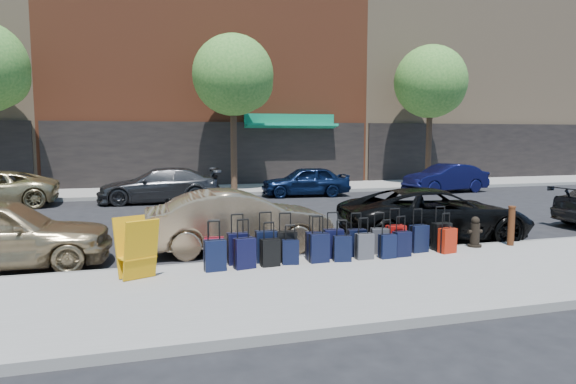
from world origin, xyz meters
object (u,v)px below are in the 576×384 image
object	(u,v)px
car_far_2	(305,181)
suitcase_front_5	(333,243)
car_far_1	(160,185)
car_far_3	(446,178)
car_near_1	(239,221)
car_near_2	(435,214)
fire_hydrant	(475,233)
tree_right	(433,84)
display_rack	(136,249)
bollard	(511,225)
tree_center	(236,77)

from	to	relation	value
car_far_2	suitcase_front_5	bearing A→B (deg)	-9.95
car_far_1	car_far_3	xyz separation A→B (m)	(13.26, 0.06, -0.02)
car_near_1	car_far_1	distance (m)	9.59
car_near_2	car_far_3	size ratio (longest dim) A/B	1.19
fire_hydrant	car_far_3	distance (m)	13.14
tree_right	display_rack	size ratio (longest dim) A/B	6.70
bollard	car_far_3	bearing A→B (deg)	63.23
tree_right	car_far_1	distance (m)	15.28
fire_hydrant	car_far_3	bearing A→B (deg)	59.89
car_far_2	car_far_3	world-z (taller)	car_far_3
car_near_2	car_far_1	world-z (taller)	car_far_1
display_rack	car_near_1	xyz separation A→B (m)	(2.32, 2.31, 0.03)
fire_hydrant	car_far_2	distance (m)	11.74
suitcase_front_5	car_near_2	bearing A→B (deg)	29.30
car_far_1	car_near_2	bearing A→B (deg)	36.08
display_rack	car_far_2	distance (m)	14.24
tree_right	car_far_2	size ratio (longest dim) A/B	1.85
tree_right	car_far_3	world-z (taller)	tree_right
bollard	fire_hydrant	bearing A→B (deg)	173.04
display_rack	car_far_3	bearing A→B (deg)	16.59
suitcase_front_5	car_far_3	bearing A→B (deg)	52.50
car_far_1	display_rack	bearing A→B (deg)	-1.90
tree_center	car_near_2	distance (m)	13.85
fire_hydrant	suitcase_front_5	bearing A→B (deg)	-178.17
tree_center	tree_right	bearing A→B (deg)	0.00
car_far_3	suitcase_front_5	bearing A→B (deg)	-47.98
tree_right	car_far_1	bearing A→B (deg)	-168.20
car_far_1	car_near_1	bearing A→B (deg)	11.01
fire_hydrant	car_far_2	bearing A→B (deg)	91.58
car_near_1	car_far_3	xyz separation A→B (m)	(11.83, 9.54, -0.04)
car_far_2	car_near_1	bearing A→B (deg)	-20.70
display_rack	car_far_3	world-z (taller)	car_far_3
car_far_2	car_near_2	bearing A→B (deg)	6.39
car_near_2	car_far_3	world-z (taller)	car_near_2
suitcase_front_5	car_far_2	size ratio (longest dim) A/B	0.25
car_near_1	car_far_2	size ratio (longest dim) A/B	1.10
display_rack	car_far_1	xyz separation A→B (m)	(0.89, 11.79, 0.01)
tree_right	car_far_2	distance (m)	9.53
suitcase_front_5	car_far_3	distance (m)	15.30
suitcase_front_5	car_near_2	size ratio (longest dim) A/B	0.20
display_rack	car_far_1	size ratio (longest dim) A/B	0.22
car_near_2	tree_right	bearing A→B (deg)	-24.26
fire_hydrant	display_rack	distance (m)	7.50
tree_center	fire_hydrant	size ratio (longest dim) A/B	10.32
tree_center	fire_hydrant	distance (m)	15.33
bollard	car_near_1	xyz separation A→B (m)	(-6.06, 1.89, 0.09)
bollard	car_far_1	bearing A→B (deg)	123.40
bollard	car_far_2	size ratio (longest dim) A/B	0.24
display_rack	car_near_2	xyz separation A→B (m)	(7.38, 2.05, -0.01)
car_near_1	car_near_2	distance (m)	5.07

